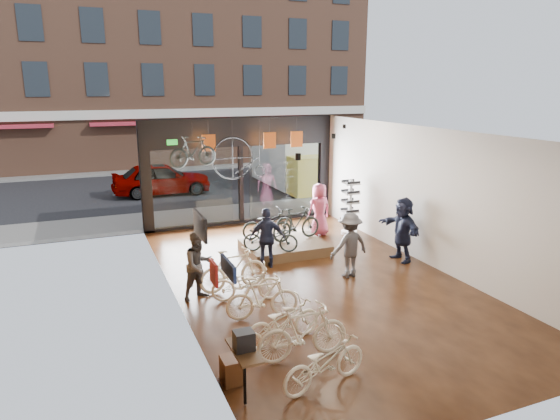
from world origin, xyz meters
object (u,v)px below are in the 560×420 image
floor_bike_0 (324,362)px  customer_2 (267,238)px  floor_bike_1 (303,332)px  floor_bike_5 (233,270)px  street_car (161,179)px  penny_farthing (241,159)px  display_bike_right (268,223)px  customer_3 (349,245)px  floor_bike_2 (283,321)px  display_bike_mid (296,224)px  customer_5 (403,229)px  box_truck (296,162)px  display_platform (285,247)px  customer_1 (199,265)px  hung_bike (193,152)px  customer_4 (319,210)px  display_bike_left (270,238)px  floor_bike_3 (262,298)px  sunglasses_rack (350,207)px  floor_bike_4 (247,283)px

floor_bike_0 → customer_2: customer_2 is taller
floor_bike_1 → floor_bike_5: size_ratio=1.01×
street_car → penny_farthing: (1.58, -7.12, 1.75)m
display_bike_right → customer_3: customer_3 is taller
floor_bike_2 → display_bike_mid: 5.74m
floor_bike_0 → customer_5: 6.79m
box_truck → display_platform: 9.73m
floor_bike_1 → penny_farthing: bearing=-9.2°
floor_bike_2 → display_platform: size_ratio=0.69×
display_platform → customer_1: customer_1 is taller
floor_bike_0 → hung_bike: (-0.20, 8.50, 2.48)m
display_bike_right → floor_bike_0: bearing=160.9°
display_bike_mid → customer_5: size_ratio=0.91×
customer_3 → floor_bike_0: bearing=48.9°
floor_bike_5 → display_platform: (2.26, 2.15, -0.37)m
floor_bike_5 → hung_bike: bearing=-6.7°
floor_bike_2 → customer_1: customer_1 is taller
hung_bike → customer_3: bearing=-160.6°
street_car → floor_bike_0: size_ratio=2.61×
customer_2 → customer_5: customer_5 is taller
street_car → customer_1: size_ratio=2.69×
customer_1 → customer_2: customer_2 is taller
customer_4 → display_bike_left: bearing=29.6°
floor_bike_5 → display_platform: bearing=-53.1°
floor_bike_3 → display_bike_left: (1.45, 3.27, 0.23)m
floor_bike_5 → sunglasses_rack: size_ratio=0.94×
floor_bike_2 → floor_bike_5: 2.84m
floor_bike_5 → customer_2: bearing=-55.3°
customer_1 → customer_3: bearing=-22.8°
customer_2 → sunglasses_rack: (3.71, 1.96, 0.09)m
display_bike_left → customer_5: (3.51, -1.30, 0.22)m
floor_bike_1 → display_bike_left: size_ratio=1.14×
hung_bike → display_bike_mid: bearing=-138.8°
display_bike_left → customer_3: size_ratio=0.90×
floor_bike_3 → display_bike_right: display_bike_right is taller
street_car → display_bike_mid: size_ratio=2.60×
floor_bike_5 → hung_bike: size_ratio=1.10×
street_car → box_truck: size_ratio=0.66×
customer_2 → floor_bike_4: bearing=70.5°
floor_bike_3 → customer_1: customer_1 is taller
street_car → floor_bike_2: (-0.04, -14.67, -0.31)m
customer_5 → sunglasses_rack: sunglasses_rack is taller
floor_bike_0 → customer_4: (3.80, 7.82, 0.44)m
display_bike_left → customer_2: 0.47m
box_truck → display_bike_left: 10.53m
floor_bike_3 → customer_3: size_ratio=0.92×
sunglasses_rack → floor_bike_4: bearing=-125.6°
customer_2 → customer_1: bearing=44.9°
display_bike_mid → customer_5: (2.38, -2.05, 0.12)m
box_truck → customer_1: (-7.35, -11.03, -0.49)m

